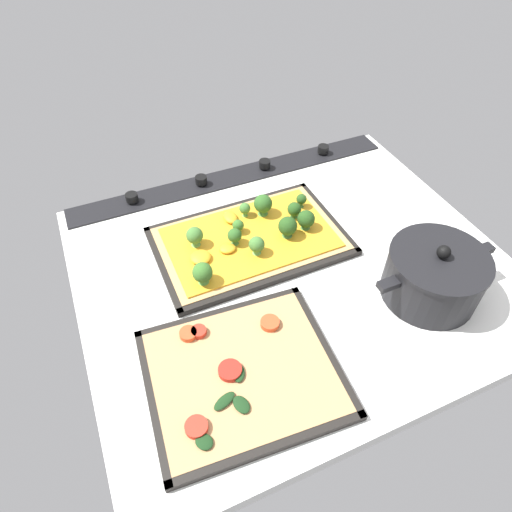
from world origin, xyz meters
TOP-DOWN VIEW (x-y plane):
  - ground_plane at (0.00, 0.00)cm, footprint 83.18×71.44cm
  - stove_control_panel at (-0.00, -32.22)cm, footprint 79.85×7.00cm
  - baking_tray_front at (5.44, -9.21)cm, footprint 39.12×25.20cm
  - broccoli_pizza at (5.27, -9.12)cm, footprint 36.70×22.78cm
  - baking_tray_back at (18.57, 18.48)cm, footprint 32.34×28.80cm
  - veggie_pizza_back at (18.87, 18.34)cm, footprint 29.77×26.23cm
  - cooking_pot at (-19.79, 16.50)cm, footprint 24.58×17.73cm

SIDE VIEW (x-z plane):
  - ground_plane at x=0.00cm, z-range -3.00..0.00cm
  - baking_tray_front at x=5.44cm, z-range -0.28..1.02cm
  - baking_tray_back at x=18.57cm, z-range -0.28..1.02cm
  - stove_control_panel at x=0.00cm, z-range -0.75..1.85cm
  - veggie_pizza_back at x=18.87cm, z-range 0.09..1.99cm
  - broccoli_pizza at x=5.27cm, z-range -1.06..5.17cm
  - cooking_pot at x=-19.79cm, z-range -1.14..11.13cm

